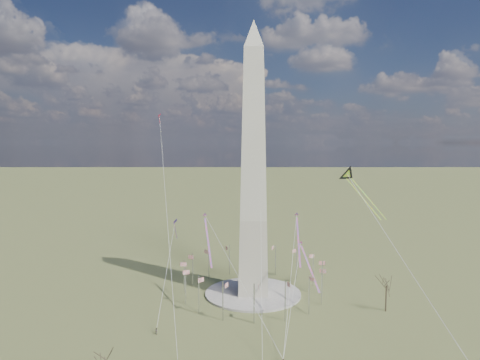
{
  "coord_description": "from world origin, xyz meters",
  "views": [
    {
      "loc": [
        -2.03,
        -156.72,
        56.97
      ],
      "look_at": [
        -4.91,
        0.0,
        43.3
      ],
      "focal_mm": 32.0,
      "sensor_mm": 36.0,
      "label": 1
    }
  ],
  "objects_px": {
    "washington_monument": "(253,167)",
    "person_west": "(156,331)",
    "tree_near": "(386,284)",
    "kite_delta_black": "(349,177)"
  },
  "relations": [
    {
      "from": "tree_near",
      "to": "person_west",
      "type": "relative_size",
      "value": 7.09
    },
    {
      "from": "washington_monument",
      "to": "person_west",
      "type": "height_order",
      "value": "washington_monument"
    },
    {
      "from": "washington_monument",
      "to": "person_west",
      "type": "bearing_deg",
      "value": -130.52
    },
    {
      "from": "tree_near",
      "to": "person_west",
      "type": "bearing_deg",
      "value": -165.77
    },
    {
      "from": "kite_delta_black",
      "to": "person_west",
      "type": "bearing_deg",
      "value": 4.03
    },
    {
      "from": "person_west",
      "to": "tree_near",
      "type": "bearing_deg",
      "value": -122.55
    },
    {
      "from": "person_west",
      "to": "kite_delta_black",
      "type": "distance_m",
      "value": 87.93
    },
    {
      "from": "person_west",
      "to": "kite_delta_black",
      "type": "relative_size",
      "value": 0.09
    },
    {
      "from": "washington_monument",
      "to": "kite_delta_black",
      "type": "xyz_separation_m",
      "value": [
        36.44,
        5.27,
        -3.89
      ]
    },
    {
      "from": "tree_near",
      "to": "washington_monument",
      "type": "bearing_deg",
      "value": 161.0
    }
  ]
}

